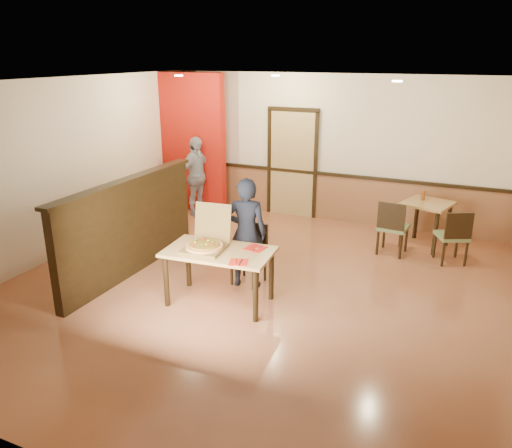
% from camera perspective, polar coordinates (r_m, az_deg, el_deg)
% --- Properties ---
extents(floor, '(7.00, 7.00, 0.00)m').
position_cam_1_polar(floor, '(7.03, 0.40, -7.60)').
color(floor, '#AF6844').
rests_on(floor, ground).
extents(ceiling, '(7.00, 7.00, 0.00)m').
position_cam_1_polar(ceiling, '(6.30, 0.46, 15.82)').
color(ceiling, black).
rests_on(ceiling, wall_back).
extents(wall_back, '(7.00, 0.00, 7.00)m').
position_cam_1_polar(wall_back, '(9.76, 8.76, 8.44)').
color(wall_back, '#FFECC7').
rests_on(wall_back, floor).
extents(wall_left, '(0.00, 7.00, 7.00)m').
position_cam_1_polar(wall_left, '(8.51, -21.83, 5.77)').
color(wall_left, '#FFECC7').
rests_on(wall_left, floor).
extents(wainscot_back, '(7.00, 0.04, 0.90)m').
position_cam_1_polar(wainscot_back, '(9.94, 8.45, 3.02)').
color(wainscot_back, '#935F3B').
rests_on(wainscot_back, floor).
extents(chair_rail_back, '(7.00, 0.06, 0.06)m').
position_cam_1_polar(chair_rail_back, '(9.81, 8.54, 5.64)').
color(chair_rail_back, black).
rests_on(chair_rail_back, wall_back).
extents(back_door, '(0.90, 0.06, 2.10)m').
position_cam_1_polar(back_door, '(10.03, 4.17, 6.85)').
color(back_door, tan).
rests_on(back_door, wall_back).
extents(booth_partition, '(0.20, 3.10, 1.44)m').
position_cam_1_polar(booth_partition, '(7.56, -14.24, -0.22)').
color(booth_partition, black).
rests_on(booth_partition, floor).
extents(red_accent_panel, '(1.60, 0.20, 2.78)m').
position_cam_1_polar(red_accent_panel, '(10.45, -7.70, 9.18)').
color(red_accent_panel, '#AC160C').
rests_on(red_accent_panel, floor).
extents(spot_a, '(0.14, 0.14, 0.02)m').
position_cam_1_polar(spot_a, '(8.98, -8.83, 16.42)').
color(spot_a, '#FFE0B2').
rests_on(spot_a, ceiling).
extents(spot_b, '(0.14, 0.14, 0.02)m').
position_cam_1_polar(spot_b, '(8.91, 2.24, 16.60)').
color(spot_b, '#FFE0B2').
rests_on(spot_b, ceiling).
extents(spot_c, '(0.14, 0.14, 0.02)m').
position_cam_1_polar(spot_c, '(7.36, 15.84, 15.44)').
color(spot_c, '#FFE0B2').
rests_on(spot_c, ceiling).
extents(main_table, '(1.44, 0.90, 0.74)m').
position_cam_1_polar(main_table, '(6.48, -4.25, -3.91)').
color(main_table, tan).
rests_on(main_table, floor).
extents(diner_chair, '(0.46, 0.46, 0.86)m').
position_cam_1_polar(diner_chair, '(7.13, -0.62, -3.07)').
color(diner_chair, olive).
rests_on(diner_chair, floor).
extents(side_chair_left, '(0.49, 0.49, 0.91)m').
position_cam_1_polar(side_chair_left, '(8.36, 15.33, -0.18)').
color(side_chair_left, olive).
rests_on(side_chair_left, floor).
extents(side_chair_right, '(0.58, 0.58, 0.88)m').
position_cam_1_polar(side_chair_right, '(8.31, 21.68, -1.15)').
color(side_chair_right, olive).
rests_on(side_chair_right, floor).
extents(side_table, '(0.90, 0.90, 0.78)m').
position_cam_1_polar(side_table, '(8.87, 18.94, 1.25)').
color(side_table, tan).
rests_on(side_table, floor).
extents(diner, '(0.66, 0.53, 1.57)m').
position_cam_1_polar(diner, '(6.90, -1.11, -1.04)').
color(diner, black).
rests_on(diner, floor).
extents(passerby, '(0.59, 1.00, 1.60)m').
position_cam_1_polar(passerby, '(10.12, -6.85, 5.42)').
color(passerby, '#9D9CA5').
rests_on(passerby, floor).
extents(pizza_box, '(0.56, 0.65, 0.54)m').
position_cam_1_polar(pizza_box, '(6.49, -5.74, -2.24)').
color(pizza_box, brown).
rests_on(pizza_box, main_table).
extents(pizza, '(0.57, 0.57, 0.03)m').
position_cam_1_polar(pizza, '(6.44, -5.93, -2.53)').
color(pizza, '#CA8949').
rests_on(pizza, pizza_box).
extents(napkin_near, '(0.28, 0.28, 0.01)m').
position_cam_1_polar(napkin_near, '(6.06, -2.03, -4.38)').
color(napkin_near, red).
rests_on(napkin_near, main_table).
extents(napkin_far, '(0.28, 0.28, 0.01)m').
position_cam_1_polar(napkin_far, '(6.48, -0.09, -2.77)').
color(napkin_far, red).
rests_on(napkin_far, main_table).
extents(condiment, '(0.07, 0.07, 0.17)m').
position_cam_1_polar(condiment, '(8.91, 18.56, 3.13)').
color(condiment, brown).
rests_on(condiment, side_table).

